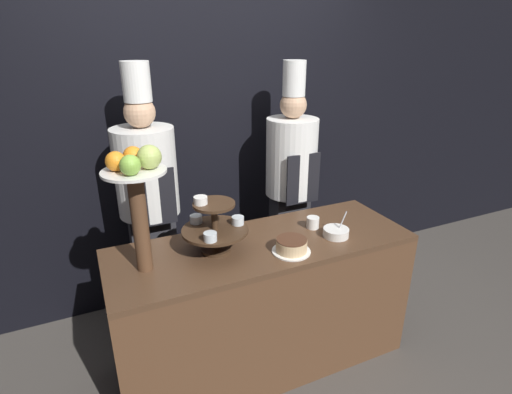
% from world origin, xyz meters
% --- Properties ---
extents(ground_plane, '(14.00, 14.00, 0.00)m').
position_xyz_m(ground_plane, '(0.00, 0.00, 0.00)').
color(ground_plane, '#47423D').
extents(wall_back, '(10.00, 0.06, 2.80)m').
position_xyz_m(wall_back, '(0.00, 1.31, 1.40)').
color(wall_back, black).
rests_on(wall_back, ground_plane).
extents(buffet_counter, '(1.79, 0.62, 0.87)m').
position_xyz_m(buffet_counter, '(0.00, 0.31, 0.43)').
color(buffet_counter, brown).
rests_on(buffet_counter, ground_plane).
extents(tiered_stand, '(0.37, 0.37, 0.33)m').
position_xyz_m(tiered_stand, '(-0.29, 0.34, 1.02)').
color(tiered_stand, '#3D2819').
rests_on(tiered_stand, buffet_counter).
extents(fruit_pedestal, '(0.31, 0.31, 0.65)m').
position_xyz_m(fruit_pedestal, '(-0.67, 0.31, 1.32)').
color(fruit_pedestal, brown).
rests_on(fruit_pedestal, buffet_counter).
extents(cake_round, '(0.22, 0.22, 0.08)m').
position_xyz_m(cake_round, '(0.10, 0.15, 0.90)').
color(cake_round, white).
rests_on(cake_round, buffet_counter).
extents(cup_white, '(0.08, 0.08, 0.07)m').
position_xyz_m(cup_white, '(0.37, 0.36, 0.90)').
color(cup_white, white).
rests_on(cup_white, buffet_counter).
extents(serving_bowl_near, '(0.15, 0.15, 0.15)m').
position_xyz_m(serving_bowl_near, '(0.43, 0.20, 0.89)').
color(serving_bowl_near, white).
rests_on(serving_bowl_near, buffet_counter).
extents(chef_left, '(0.39, 0.39, 1.85)m').
position_xyz_m(chef_left, '(-0.53, 0.94, 1.01)').
color(chef_left, '#28282D').
rests_on(chef_left, ground_plane).
extents(chef_center_left, '(0.38, 0.38, 1.83)m').
position_xyz_m(chef_center_left, '(0.53, 0.94, 0.99)').
color(chef_center_left, '#28282D').
rests_on(chef_center_left, ground_plane).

